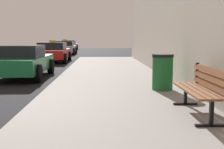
# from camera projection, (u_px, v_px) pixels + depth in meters

# --- Properties ---
(sidewalk) EXTENTS (4.00, 32.00, 0.15)m
(sidewalk) POSITION_uv_depth(u_px,v_px,m) (124.00, 113.00, 5.70)
(sidewalk) COLOR gray
(sidewalk) RESTS_ON ground_plane
(bench) EXTENTS (0.54, 1.77, 0.89)m
(bench) POSITION_uv_depth(u_px,v_px,m) (202.00, 87.00, 5.26)
(bench) COLOR brown
(bench) RESTS_ON sidewalk
(trash_bin) EXTENTS (0.58, 0.58, 0.97)m
(trash_bin) POSITION_uv_depth(u_px,v_px,m) (163.00, 72.00, 7.79)
(trash_bin) COLOR #195926
(trash_bin) RESTS_ON sidewalk
(car_green) EXTENTS (1.93, 4.08, 1.27)m
(car_green) POSITION_uv_depth(u_px,v_px,m) (22.00, 61.00, 11.27)
(car_green) COLOR #196638
(car_green) RESTS_ON ground_plane
(car_red) EXTENTS (2.03, 4.19, 1.43)m
(car_red) POSITION_uv_depth(u_px,v_px,m) (53.00, 52.00, 18.77)
(car_red) COLOR red
(car_red) RESTS_ON ground_plane
(car_silver) EXTENTS (2.03, 4.04, 1.43)m
(car_silver) POSITION_uv_depth(u_px,v_px,m) (65.00, 48.00, 27.64)
(car_silver) COLOR #B7B7BF
(car_silver) RESTS_ON ground_plane
(car_blue) EXTENTS (2.02, 4.42, 1.27)m
(car_blue) POSITION_uv_depth(u_px,v_px,m) (69.00, 45.00, 37.08)
(car_blue) COLOR #233899
(car_blue) RESTS_ON ground_plane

